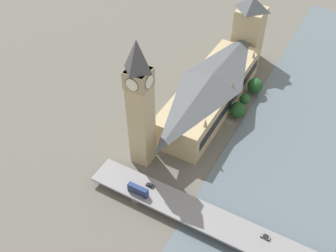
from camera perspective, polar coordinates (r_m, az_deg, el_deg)
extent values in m
plane|color=#605E56|center=(226.53, 9.35, 0.61)|extent=(600.00, 600.00, 0.00)
cube|color=slate|center=(221.55, 18.69, -2.71)|extent=(66.00, 360.00, 0.30)
cube|color=tan|center=(230.48, 6.50, 4.86)|extent=(27.56, 97.03, 18.54)
cube|color=black|center=(226.40, 9.73, 3.94)|extent=(0.40, 89.26, 5.56)
pyramid|color=#474C51|center=(223.21, 6.75, 7.29)|extent=(27.01, 95.09, 5.65)
cone|color=#9E8966|center=(249.58, 12.97, 10.61)|extent=(2.20, 2.20, 5.00)
cone|color=#9E8966|center=(220.06, 9.79, 6.22)|extent=(2.20, 2.20, 5.00)
cone|color=#9E8966|center=(193.09, 5.73, 0.52)|extent=(2.20, 2.20, 5.00)
cube|color=tan|center=(183.13, -4.10, 1.09)|extent=(10.10, 10.10, 57.66)
cube|color=tan|center=(167.83, -4.51, 7.25)|extent=(10.71, 10.71, 9.09)
cylinder|color=black|center=(165.49, -2.97, 6.74)|extent=(0.50, 6.61, 6.61)
cylinder|color=silver|center=(165.45, -2.94, 6.73)|extent=(0.62, 6.12, 6.12)
cylinder|color=black|center=(170.29, -6.01, 7.73)|extent=(0.50, 6.61, 6.61)
cylinder|color=silver|center=(170.34, -6.03, 7.74)|extent=(0.62, 6.12, 6.12)
cylinder|color=black|center=(171.36, -3.57, 8.15)|extent=(6.61, 0.50, 6.61)
cylinder|color=silver|center=(171.43, -3.55, 8.17)|extent=(6.12, 0.62, 6.12)
cylinder|color=black|center=(164.39, -5.49, 6.30)|extent=(6.61, 0.50, 6.61)
cylinder|color=silver|center=(164.32, -5.51, 6.28)|extent=(6.12, 0.62, 6.12)
pyramid|color=#424247|center=(161.07, -4.74, 10.71)|extent=(10.30, 10.30, 14.96)
cube|color=tan|center=(274.05, 12.10, 13.42)|extent=(18.15, 18.15, 38.17)
pyramid|color=#474C51|center=(263.63, 12.86, 17.77)|extent=(18.15, 18.15, 8.17)
cube|color=slate|center=(175.45, 12.70, -16.94)|extent=(3.00, 12.72, 4.04)
cube|color=slate|center=(187.24, -4.13, -9.85)|extent=(3.00, 12.72, 4.04)
cube|color=gray|center=(173.23, 12.83, -16.51)|extent=(164.00, 14.97, 1.20)
cube|color=navy|center=(181.41, -4.59, -9.91)|extent=(10.64, 2.47, 1.98)
cube|color=black|center=(181.10, -4.59, -9.84)|extent=(9.58, 2.53, 0.87)
cube|color=navy|center=(179.70, -4.62, -9.50)|extent=(10.43, 2.47, 2.32)
cube|color=black|center=(179.61, -4.63, -9.48)|extent=(9.58, 2.53, 1.11)
cube|color=navy|center=(178.72, -4.65, -9.26)|extent=(10.32, 2.35, 0.16)
cylinder|color=black|center=(184.32, -5.58, -9.27)|extent=(1.02, 0.28, 1.02)
cylinder|color=black|center=(183.24, -5.97, -9.75)|extent=(1.02, 0.28, 1.02)
cylinder|color=black|center=(181.15, -3.18, -10.39)|extent=(1.02, 0.28, 1.02)
cylinder|color=black|center=(180.05, -3.56, -10.89)|extent=(1.02, 0.28, 1.02)
cube|color=slate|center=(173.75, 14.61, -16.02)|extent=(4.15, 1.82, 0.62)
cube|color=black|center=(173.26, 14.69, -15.93)|extent=(2.16, 1.64, 0.55)
cylinder|color=black|center=(174.43, 14.18, -15.66)|extent=(0.69, 0.22, 0.69)
cylinder|color=black|center=(173.54, 14.00, -16.08)|extent=(0.69, 0.22, 0.69)
cylinder|color=black|center=(174.35, 15.20, -16.03)|extent=(0.69, 0.22, 0.69)
cylinder|color=black|center=(173.46, 15.03, -16.45)|extent=(0.69, 0.22, 0.69)
cube|color=black|center=(184.30, -2.75, -9.00)|extent=(4.00, 1.79, 0.69)
cube|color=black|center=(183.79, -2.72, -8.91)|extent=(2.08, 1.61, 0.50)
cylinder|color=black|center=(185.41, -3.02, -8.70)|extent=(0.71, 0.22, 0.71)
cylinder|color=black|center=(184.60, -3.28, -9.04)|extent=(0.71, 0.22, 0.71)
cylinder|color=black|center=(184.40, -2.21, -9.06)|extent=(0.71, 0.22, 0.71)
cylinder|color=black|center=(183.58, -2.47, -9.41)|extent=(0.71, 0.22, 0.71)
cylinder|color=brown|center=(250.07, 12.94, 5.06)|extent=(0.70, 0.70, 2.18)
sphere|color=#1E4C23|center=(246.97, 13.12, 6.01)|extent=(9.70, 9.70, 9.70)
cylinder|color=brown|center=(237.72, 11.46, 3.21)|extent=(0.70, 0.70, 3.40)
sphere|color=#235628|center=(234.88, 11.61, 4.06)|extent=(6.69, 6.69, 6.69)
cylinder|color=brown|center=(229.49, 10.40, 1.46)|extent=(0.70, 0.70, 2.10)
sphere|color=#1E4C23|center=(226.20, 10.56, 2.42)|extent=(9.47, 9.47, 9.47)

